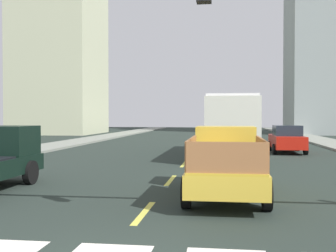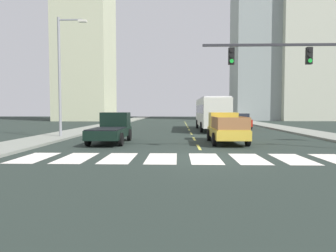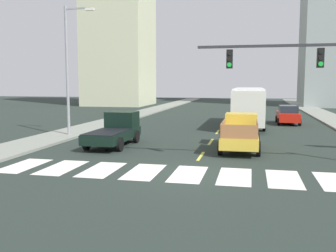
% 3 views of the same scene
% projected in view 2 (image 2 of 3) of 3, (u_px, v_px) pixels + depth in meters
% --- Properties ---
extents(ground_plane, '(160.00, 160.00, 0.00)m').
position_uv_depth(ground_plane, '(205.00, 159.00, 13.38)').
color(ground_plane, '#242E29').
extents(sidewalk_right, '(3.08, 110.00, 0.15)m').
position_uv_depth(sidewalk_right, '(294.00, 130.00, 31.00)').
color(sidewalk_right, gray).
rests_on(sidewalk_right, ground).
extents(sidewalk_left, '(3.08, 110.00, 0.15)m').
position_uv_depth(sidewalk_left, '(87.00, 129.00, 31.69)').
color(sidewalk_left, gray).
rests_on(sidewalk_left, ground).
extents(crosswalk_stripe_0, '(1.33, 3.04, 0.01)m').
position_uv_depth(crosswalk_stripe_0, '(34.00, 158.00, 13.63)').
color(crosswalk_stripe_0, silver).
rests_on(crosswalk_stripe_0, ground).
extents(crosswalk_stripe_1, '(1.33, 3.04, 0.01)m').
position_uv_depth(crosswalk_stripe_1, '(76.00, 158.00, 13.57)').
color(crosswalk_stripe_1, silver).
rests_on(crosswalk_stripe_1, ground).
extents(crosswalk_stripe_2, '(1.33, 3.04, 0.01)m').
position_uv_depth(crosswalk_stripe_2, '(119.00, 158.00, 13.51)').
color(crosswalk_stripe_2, silver).
rests_on(crosswalk_stripe_2, ground).
extents(crosswalk_stripe_3, '(1.33, 3.04, 0.01)m').
position_uv_depth(crosswalk_stripe_3, '(162.00, 158.00, 13.44)').
color(crosswalk_stripe_3, silver).
rests_on(crosswalk_stripe_3, ground).
extents(crosswalk_stripe_4, '(1.33, 3.04, 0.01)m').
position_uv_depth(crosswalk_stripe_4, '(205.00, 158.00, 13.38)').
color(crosswalk_stripe_4, silver).
rests_on(crosswalk_stripe_4, ground).
extents(crosswalk_stripe_5, '(1.33, 3.04, 0.01)m').
position_uv_depth(crosswalk_stripe_5, '(249.00, 159.00, 13.32)').
color(crosswalk_stripe_5, silver).
rests_on(crosswalk_stripe_5, ground).
extents(crosswalk_stripe_6, '(1.33, 3.04, 0.01)m').
position_uv_depth(crosswalk_stripe_6, '(293.00, 159.00, 13.26)').
color(crosswalk_stripe_6, silver).
rests_on(crosswalk_stripe_6, ground).
extents(lane_dash_0, '(0.16, 2.40, 0.01)m').
position_uv_depth(lane_dash_0, '(199.00, 147.00, 17.37)').
color(lane_dash_0, '#D3CC4B').
rests_on(lane_dash_0, ground).
extents(lane_dash_1, '(0.16, 2.40, 0.01)m').
position_uv_depth(lane_dash_1, '(194.00, 139.00, 22.36)').
color(lane_dash_1, '#D3CC4B').
rests_on(lane_dash_1, ground).
extents(lane_dash_2, '(0.16, 2.40, 0.01)m').
position_uv_depth(lane_dash_2, '(191.00, 133.00, 27.35)').
color(lane_dash_2, '#D3CC4B').
rests_on(lane_dash_2, ground).
extents(lane_dash_3, '(0.16, 2.40, 0.01)m').
position_uv_depth(lane_dash_3, '(189.00, 130.00, 32.34)').
color(lane_dash_3, '#D3CC4B').
rests_on(lane_dash_3, ground).
extents(lane_dash_4, '(0.16, 2.40, 0.01)m').
position_uv_depth(lane_dash_4, '(188.00, 127.00, 37.33)').
color(lane_dash_4, '#D3CC4B').
rests_on(lane_dash_4, ground).
extents(lane_dash_5, '(0.16, 2.40, 0.01)m').
position_uv_depth(lane_dash_5, '(186.00, 125.00, 42.32)').
color(lane_dash_5, '#D3CC4B').
rests_on(lane_dash_5, ground).
extents(lane_dash_6, '(0.16, 2.40, 0.01)m').
position_uv_depth(lane_dash_6, '(186.00, 123.00, 47.31)').
color(lane_dash_6, '#D3CC4B').
rests_on(lane_dash_6, ground).
extents(lane_dash_7, '(0.16, 2.40, 0.01)m').
position_uv_depth(lane_dash_7, '(185.00, 122.00, 52.30)').
color(lane_dash_7, '#D3CC4B').
rests_on(lane_dash_7, ground).
extents(pickup_stakebed, '(2.18, 5.20, 1.96)m').
position_uv_depth(pickup_stakebed, '(226.00, 128.00, 19.85)').
color(pickup_stakebed, gold).
rests_on(pickup_stakebed, ground).
extents(pickup_dark, '(2.18, 5.20, 1.96)m').
position_uv_depth(pickup_dark, '(112.00, 128.00, 19.96)').
color(pickup_dark, black).
rests_on(pickup_dark, ground).
extents(city_bus, '(2.72, 10.80, 3.32)m').
position_uv_depth(city_bus, '(211.00, 111.00, 31.40)').
color(city_bus, silver).
rests_on(city_bus, ground).
extents(sedan_near_left, '(2.02, 4.40, 1.72)m').
position_uv_depth(sedan_near_left, '(240.00, 121.00, 34.23)').
color(sedan_near_left, red).
rests_on(sedan_near_left, ground).
extents(traffic_signal_gantry, '(9.77, 0.27, 6.00)m').
position_uv_depth(traffic_signal_gantry, '(333.00, 68.00, 15.19)').
color(traffic_signal_gantry, '#2D2D33').
rests_on(traffic_signal_gantry, ground).
extents(streetlight_left, '(2.20, 0.28, 9.00)m').
position_uv_depth(streetlight_left, '(62.00, 72.00, 22.70)').
color(streetlight_left, gray).
rests_on(streetlight_left, ground).
extents(block_mid_left, '(9.25, 9.51, 30.87)m').
position_uv_depth(block_mid_left, '(257.00, 44.00, 61.89)').
color(block_mid_left, '#909A97').
rests_on(block_mid_left, ground).
extents(block_mid_right, '(9.92, 11.13, 34.53)m').
position_uv_depth(block_mid_right, '(85.00, 33.00, 59.72)').
color(block_mid_right, beige).
rests_on(block_mid_right, ground).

